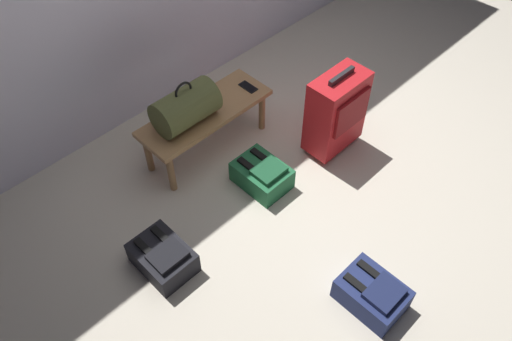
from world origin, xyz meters
TOP-DOWN VIEW (x-y plane):
  - ground_plane at (0.00, 0.00)m, footprint 6.60×6.60m
  - bench at (-0.32, 0.87)m, footprint 1.00×0.36m
  - duffel_bag_olive at (-0.48, 0.87)m, footprint 0.44×0.26m
  - cell_phone at (0.07, 0.84)m, footprint 0.07×0.14m
  - suitcase_upright_red at (0.35, 0.22)m, footprint 0.43×0.26m
  - backpack_navy at (-0.48, -0.76)m, footprint 0.28×0.38m
  - backpack_dark at (-1.20, 0.29)m, footprint 0.28×0.38m
  - backpack_green at (-0.29, 0.33)m, footprint 0.28×0.38m

SIDE VIEW (x-z plane):
  - ground_plane at x=0.00m, z-range 0.00..0.00m
  - backpack_navy at x=-0.48m, z-range -0.01..0.20m
  - backpack_dark at x=-1.20m, z-range -0.01..0.20m
  - backpack_green at x=-0.29m, z-range -0.01..0.20m
  - bench at x=-0.32m, z-range 0.13..0.50m
  - suitcase_upright_red at x=0.35m, z-range 0.01..0.69m
  - cell_phone at x=0.07m, z-range 0.37..0.38m
  - duffel_bag_olive at x=-0.48m, z-range 0.33..0.67m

